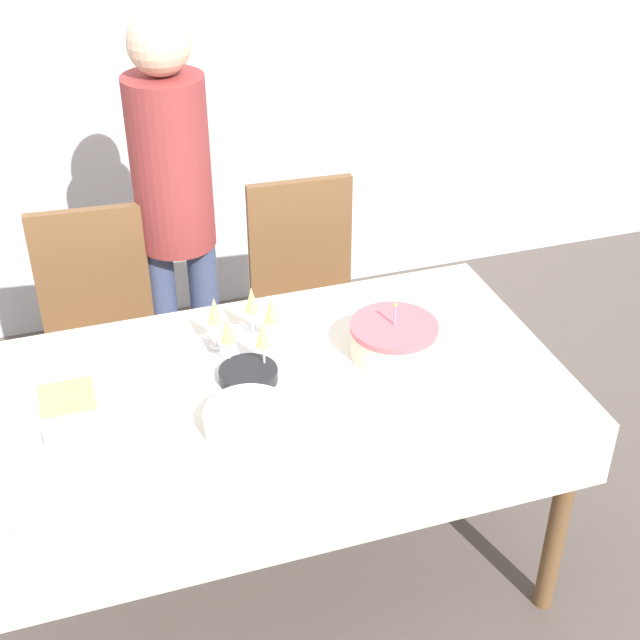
{
  "coord_description": "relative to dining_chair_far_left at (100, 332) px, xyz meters",
  "views": [
    {
      "loc": [
        -0.46,
        -1.98,
        2.32
      ],
      "look_at": [
        0.22,
        0.1,
        0.89
      ],
      "focal_mm": 50.0,
      "sensor_mm": 36.0,
      "label": 1
    }
  ],
  "objects": [
    {
      "name": "dining_table",
      "position": [
        0.39,
        -0.79,
        0.13
      ],
      "size": [
        1.77,
        0.94,
        0.77
      ],
      "color": "silver",
      "rests_on": "ground_plane"
    },
    {
      "name": "plate_stack_dessert",
      "position": [
        0.37,
        -0.75,
        0.25
      ],
      "size": [
        0.17,
        0.17,
        0.03
      ],
      "color": "black",
      "rests_on": "dining_table"
    },
    {
      "name": "birthday_cake",
      "position": [
        0.82,
        -0.75,
        0.29
      ],
      "size": [
        0.26,
        0.26,
        0.18
      ],
      "color": "beige",
      "rests_on": "dining_table"
    },
    {
      "name": "fork_pile",
      "position": [
        -0.12,
        -0.83,
        0.24
      ],
      "size": [
        0.18,
        0.08,
        0.02
      ],
      "color": "silver",
      "rests_on": "dining_table"
    },
    {
      "name": "wall_back",
      "position": [
        0.39,
        0.97,
        0.81
      ],
      "size": [
        8.0,
        0.05,
        2.7
      ],
      "color": "silver",
      "rests_on": "ground_plane"
    },
    {
      "name": "napkin_pile",
      "position": [
        -0.13,
        -0.68,
        0.24
      ],
      "size": [
        0.15,
        0.15,
        0.01
      ],
      "color": "#E0D166",
      "rests_on": "dining_table"
    },
    {
      "name": "cake_knife",
      "position": [
        0.81,
        -0.94,
        0.23
      ],
      "size": [
        0.29,
        0.11,
        0.0
      ],
      "color": "silver",
      "rests_on": "dining_table"
    },
    {
      "name": "ground_plane",
      "position": [
        0.39,
        -0.79,
        -0.54
      ],
      "size": [
        12.0,
        12.0,
        0.0
      ],
      "primitive_type": "plane",
      "color": "#564C47"
    },
    {
      "name": "dining_chair_far_right",
      "position": [
        0.78,
        0.0,
        0.0
      ],
      "size": [
        0.44,
        0.44,
        0.98
      ],
      "color": "brown",
      "rests_on": "ground_plane"
    },
    {
      "name": "dining_chair_far_left",
      "position": [
        0.0,
        0.0,
        0.0
      ],
      "size": [
        0.45,
        0.45,
        0.98
      ],
      "color": "brown",
      "rests_on": "ground_plane"
    },
    {
      "name": "person_standing",
      "position": [
        0.33,
        0.13,
        0.43
      ],
      "size": [
        0.28,
        0.28,
        1.61
      ],
      "color": "#3F4C72",
      "rests_on": "ground_plane"
    },
    {
      "name": "champagne_tray",
      "position": [
        0.4,
        -0.62,
        0.31
      ],
      "size": [
        0.31,
        0.31,
        0.18
      ],
      "color": "silver",
      "rests_on": "dining_table"
    },
    {
      "name": "plate_stack_main",
      "position": [
        0.32,
        -0.96,
        0.26
      ],
      "size": [
        0.24,
        0.24,
        0.06
      ],
      "color": "silver",
      "rests_on": "dining_table"
    }
  ]
}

